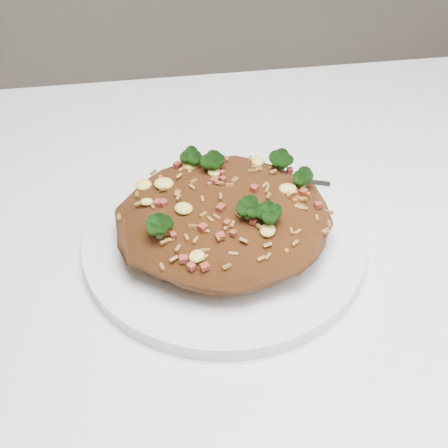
# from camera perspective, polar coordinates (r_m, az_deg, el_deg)

# --- Properties ---
(dining_table) EXTENTS (1.20, 0.80, 0.75)m
(dining_table) POSITION_cam_1_polar(r_m,az_deg,el_deg) (0.62, 2.31, -12.10)
(dining_table) COLOR white
(dining_table) RESTS_ON ground
(plate) EXTENTS (0.26, 0.26, 0.01)m
(plate) POSITION_cam_1_polar(r_m,az_deg,el_deg) (0.59, -0.00, -1.60)
(plate) COLOR white
(plate) RESTS_ON dining_table
(fried_rice) EXTENTS (0.20, 0.18, 0.07)m
(fried_rice) POSITION_cam_1_polar(r_m,az_deg,el_deg) (0.56, 0.05, 1.19)
(fried_rice) COLOR brown
(fried_rice) RESTS_ON plate
(fork) EXTENTS (0.16, 0.07, 0.00)m
(fork) POSITION_cam_1_polar(r_m,az_deg,el_deg) (0.65, 3.26, 4.34)
(fork) COLOR silver
(fork) RESTS_ON plate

